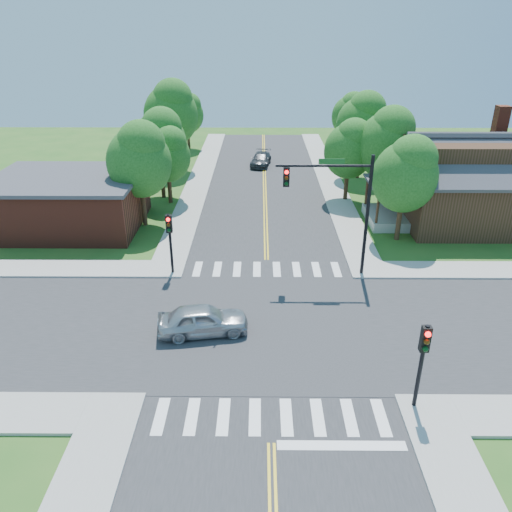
{
  "coord_description": "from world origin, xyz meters",
  "views": [
    {
      "loc": [
        -0.44,
        -20.71,
        13.74
      ],
      "look_at": [
        -0.63,
        3.52,
        2.2
      ],
      "focal_mm": 35.0,
      "sensor_mm": 36.0,
      "label": 1
    }
  ],
  "objects_px": {
    "signal_mast_ne": "(339,197)",
    "signal_pole_nw": "(170,233)",
    "house_ne": "(475,179)",
    "car_dgrey": "(261,160)",
    "car_silver": "(203,321)",
    "signal_pole_se": "(423,352)"
  },
  "relations": [
    {
      "from": "house_ne",
      "to": "signal_pole_nw",
      "type": "bearing_deg",
      "value": -157.31
    },
    {
      "from": "signal_pole_se",
      "to": "signal_pole_nw",
      "type": "height_order",
      "value": "same"
    },
    {
      "from": "signal_pole_nw",
      "to": "car_silver",
      "type": "height_order",
      "value": "signal_pole_nw"
    },
    {
      "from": "signal_pole_nw",
      "to": "car_dgrey",
      "type": "xyz_separation_m",
      "value": [
        5.25,
        24.35,
        -2.03
      ]
    },
    {
      "from": "signal_pole_se",
      "to": "house_ne",
      "type": "relative_size",
      "value": 0.29
    },
    {
      "from": "signal_mast_ne",
      "to": "car_silver",
      "type": "relative_size",
      "value": 1.59
    },
    {
      "from": "house_ne",
      "to": "car_silver",
      "type": "relative_size",
      "value": 2.88
    },
    {
      "from": "signal_mast_ne",
      "to": "house_ne",
      "type": "relative_size",
      "value": 0.55
    },
    {
      "from": "signal_pole_nw",
      "to": "house_ne",
      "type": "height_order",
      "value": "house_ne"
    },
    {
      "from": "car_silver",
      "to": "car_dgrey",
      "type": "relative_size",
      "value": 0.99
    },
    {
      "from": "signal_mast_ne",
      "to": "signal_pole_nw",
      "type": "distance_m",
      "value": 9.76
    },
    {
      "from": "car_dgrey",
      "to": "signal_pole_nw",
      "type": "bearing_deg",
      "value": -93.77
    },
    {
      "from": "signal_mast_ne",
      "to": "house_ne",
      "type": "xyz_separation_m",
      "value": [
        11.19,
        8.65,
        -1.52
      ]
    },
    {
      "from": "signal_mast_ne",
      "to": "signal_pole_nw",
      "type": "xyz_separation_m",
      "value": [
        -9.51,
        -0.01,
        -2.19
      ]
    },
    {
      "from": "house_ne",
      "to": "car_dgrey",
      "type": "relative_size",
      "value": 2.85
    },
    {
      "from": "house_ne",
      "to": "car_silver",
      "type": "height_order",
      "value": "house_ne"
    },
    {
      "from": "signal_pole_se",
      "to": "signal_pole_nw",
      "type": "relative_size",
      "value": 1.0
    },
    {
      "from": "signal_mast_ne",
      "to": "car_dgrey",
      "type": "distance_m",
      "value": 25.06
    },
    {
      "from": "house_ne",
      "to": "signal_mast_ne",
      "type": "bearing_deg",
      "value": -142.32
    },
    {
      "from": "house_ne",
      "to": "car_silver",
      "type": "xyz_separation_m",
      "value": [
        -18.25,
        -14.83,
        -2.59
      ]
    },
    {
      "from": "signal_mast_ne",
      "to": "signal_pole_nw",
      "type": "relative_size",
      "value": 1.89
    },
    {
      "from": "car_silver",
      "to": "car_dgrey",
      "type": "xyz_separation_m",
      "value": [
        2.79,
        30.52,
        -0.1
      ]
    }
  ]
}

